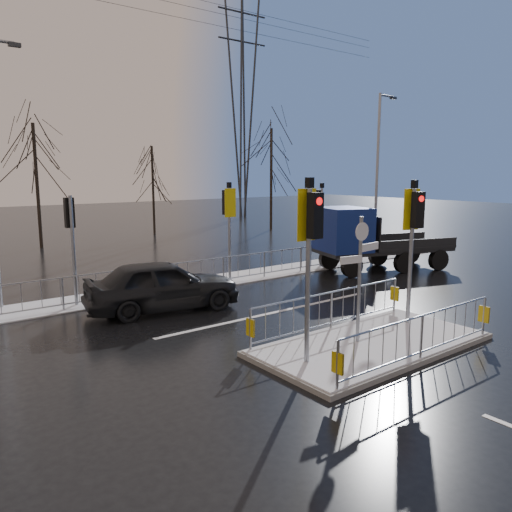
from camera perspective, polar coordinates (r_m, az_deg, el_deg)
ground at (r=12.82m, az=13.05°, el=-10.07°), size 120.00×120.00×0.00m
snow_verge at (r=19.19m, az=-7.20°, el=-3.24°), size 30.00×2.00×0.04m
lane_markings at (r=12.62m, az=14.24°, el=-10.41°), size 8.00×11.38×0.01m
traffic_island at (r=12.69m, az=13.05°, el=-8.41°), size 6.00×3.04×4.15m
far_kerb_fixtures at (r=18.71m, az=-5.70°, el=-0.42°), size 18.00×0.65×3.83m
car_far_lane at (r=15.72m, az=-10.62°, el=-3.27°), size 4.98×2.70×1.61m
flatbed_truck at (r=21.82m, az=11.80°, el=2.08°), size 6.39×3.85×2.79m
tree_far_a at (r=30.49m, az=-23.90°, el=9.85°), size 3.75×3.75×7.08m
tree_far_b at (r=35.13m, az=-11.74°, el=9.28°), size 3.25×3.25×6.14m
tree_far_c at (r=36.96m, az=1.76°, el=10.97°), size 4.00×4.00×7.55m
street_lamp_right at (r=25.66m, az=13.79°, el=9.62°), size 1.25×0.18×8.00m
pylon_wires at (r=46.36m, az=-2.73°, el=17.99°), size 70.00×2.38×19.97m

